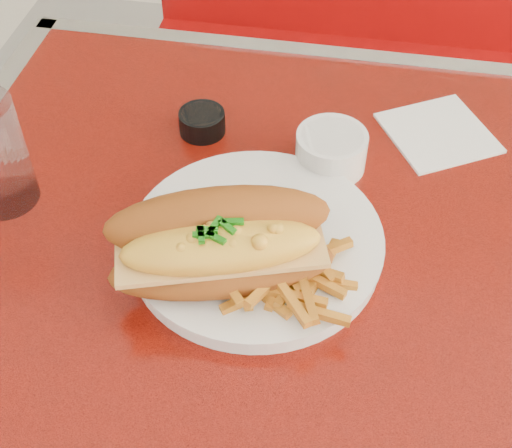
% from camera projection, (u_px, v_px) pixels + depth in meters
% --- Properties ---
extents(diner_table, '(1.23, 0.83, 0.77)m').
position_uv_depth(diner_table, '(418.00, 364.00, 0.86)').
color(diner_table, red).
rests_on(diner_table, ground).
extents(booth_bench_far, '(1.20, 0.51, 0.90)m').
position_uv_depth(booth_bench_far, '(404.00, 140.00, 1.64)').
color(booth_bench_far, '#910909').
rests_on(booth_bench_far, ground).
extents(dinner_plate, '(0.34, 0.34, 0.02)m').
position_uv_depth(dinner_plate, '(256.00, 242.00, 0.77)').
color(dinner_plate, white).
rests_on(dinner_plate, diner_table).
extents(mac_hoagie, '(0.25, 0.17, 0.10)m').
position_uv_depth(mac_hoagie, '(220.00, 244.00, 0.70)').
color(mac_hoagie, '#904917').
rests_on(mac_hoagie, dinner_plate).
extents(fries_pile, '(0.13, 0.12, 0.03)m').
position_uv_depth(fries_pile, '(279.00, 274.00, 0.71)').
color(fries_pile, orange).
rests_on(fries_pile, dinner_plate).
extents(fork, '(0.08, 0.14, 0.00)m').
position_uv_depth(fork, '(313.00, 234.00, 0.77)').
color(fork, silver).
rests_on(fork, dinner_plate).
extents(gravy_ramekin, '(0.09, 0.09, 0.05)m').
position_uv_depth(gravy_ramekin, '(331.00, 150.00, 0.85)').
color(gravy_ramekin, white).
rests_on(gravy_ramekin, diner_table).
extents(sauce_cup_left, '(0.06, 0.06, 0.03)m').
position_uv_depth(sauce_cup_left, '(202.00, 121.00, 0.90)').
color(sauce_cup_left, black).
rests_on(sauce_cup_left, diner_table).
extents(paper_napkin, '(0.17, 0.17, 0.00)m').
position_uv_depth(paper_napkin, '(438.00, 133.00, 0.91)').
color(paper_napkin, white).
rests_on(paper_napkin, diner_table).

